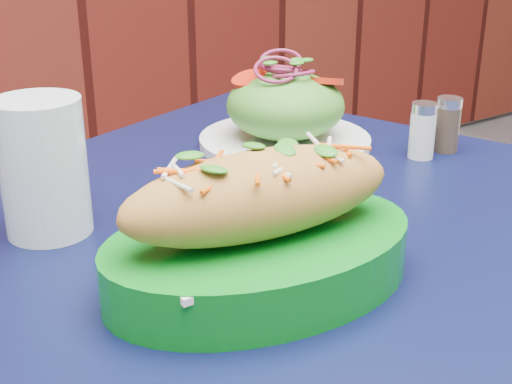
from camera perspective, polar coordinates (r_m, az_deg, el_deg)
cafe_table at (r=0.73m, az=3.61°, el=-9.79°), size 1.02×1.02×0.75m
banh_mi_basket at (r=0.59m, az=0.33°, el=-3.13°), size 0.29×0.21×0.13m
salad_plate at (r=0.93m, az=2.35°, el=6.43°), size 0.23×0.23×0.12m
water_glass at (r=0.71m, az=-16.64°, el=1.91°), size 0.08×0.08×0.13m
salt_shaker at (r=0.92m, az=13.18°, el=4.81°), size 0.03×0.03×0.07m
pepper_shaker at (r=0.95m, az=15.05°, el=5.23°), size 0.03×0.03×0.07m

